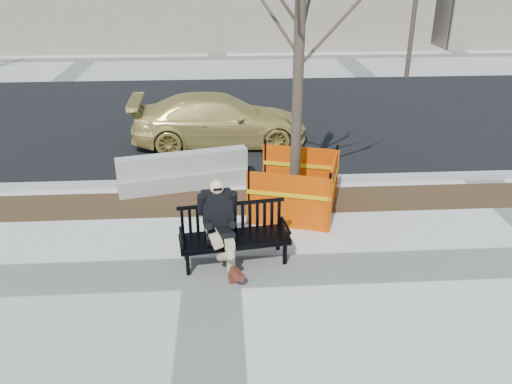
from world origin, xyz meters
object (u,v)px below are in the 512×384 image
tree_fence (294,210)px  sedan (220,144)px  jersey_barrier_left (184,187)px  seated_man (220,261)px  bench (235,261)px

tree_fence → sedan: size_ratio=1.29×
tree_fence → jersey_barrier_left: bearing=150.8°
jersey_barrier_left → tree_fence: bearing=-42.5°
tree_fence → jersey_barrier_left: tree_fence is taller
sedan → seated_man: bearing=178.3°
bench → jersey_barrier_left: bench is taller
bench → seated_man: (-0.25, 0.02, 0.00)m
tree_fence → sedan: tree_fence is taller
bench → tree_fence: bearing=48.0°
bench → seated_man: seated_man is taller
jersey_barrier_left → sedan: bearing=61.0°
tree_fence → jersey_barrier_left: (-2.29, 1.28, 0.00)m
bench → seated_man: 0.25m
tree_fence → sedan: 4.38m
bench → jersey_barrier_left: 3.29m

